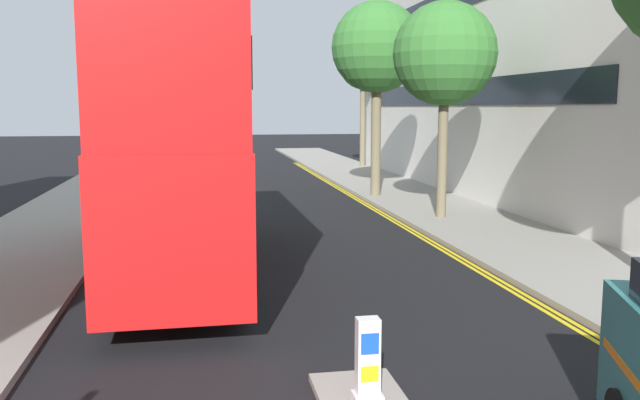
# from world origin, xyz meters

# --- Properties ---
(sidewalk_right) EXTENTS (4.00, 80.00, 0.14)m
(sidewalk_right) POSITION_xyz_m (6.50, 16.00, 0.07)
(sidewalk_right) COLOR gray
(sidewalk_right) RESTS_ON ground
(sidewalk_left) EXTENTS (4.00, 80.00, 0.14)m
(sidewalk_left) POSITION_xyz_m (-6.50, 16.00, 0.07)
(sidewalk_left) COLOR gray
(sidewalk_left) RESTS_ON ground
(kerb_line_outer) EXTENTS (0.10, 56.00, 0.01)m
(kerb_line_outer) POSITION_xyz_m (4.40, 14.00, 0.00)
(kerb_line_outer) COLOR yellow
(kerb_line_outer) RESTS_ON ground
(kerb_line_inner) EXTENTS (0.10, 56.00, 0.01)m
(kerb_line_inner) POSITION_xyz_m (4.24, 14.00, 0.00)
(kerb_line_inner) COLOR yellow
(kerb_line_inner) RESTS_ON ground
(keep_left_bollard) EXTENTS (0.36, 0.28, 1.11)m
(keep_left_bollard) POSITION_xyz_m (0.00, 4.91, 0.61)
(keep_left_bollard) COLOR silver
(keep_left_bollard) RESTS_ON traffic_island
(double_decker_bus_away) EXTENTS (2.89, 10.84, 5.64)m
(double_decker_bus_away) POSITION_xyz_m (-2.46, 12.65, 3.03)
(double_decker_bus_away) COLOR red
(double_decker_bus_away) RESTS_ON ground
(street_tree_near) EXTENTS (3.65, 3.65, 7.82)m
(street_tree_near) POSITION_xyz_m (5.11, 23.80, 6.07)
(street_tree_near) COLOR #6B6047
(street_tree_near) RESTS_ON sidewalk_right
(street_tree_far) EXTENTS (2.81, 2.81, 7.49)m
(street_tree_far) POSITION_xyz_m (7.91, 37.49, 6.14)
(street_tree_far) COLOR #6B6047
(street_tree_far) RESTS_ON sidewalk_right
(street_tree_distant) EXTENTS (3.34, 3.34, 6.96)m
(street_tree_distant) POSITION_xyz_m (5.84, 18.09, 5.40)
(street_tree_distant) COLOR #6B6047
(street_tree_distant) RESTS_ON sidewalk_right
(townhouse_terrace_right) EXTENTS (10.08, 28.00, 11.36)m
(townhouse_terrace_right) POSITION_xyz_m (13.50, 25.18, 5.68)
(townhouse_terrace_right) COLOR silver
(townhouse_terrace_right) RESTS_ON ground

